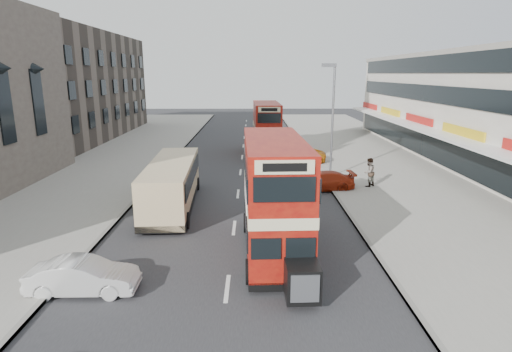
% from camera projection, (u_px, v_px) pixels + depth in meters
% --- Properties ---
extents(ground, '(160.00, 160.00, 0.00)m').
position_uv_depth(ground, '(224.00, 321.00, 12.93)').
color(ground, '#28282B').
rests_on(ground, ground).
extents(road_surface, '(12.00, 90.00, 0.01)m').
position_uv_depth(road_surface, '(240.00, 172.00, 32.35)').
color(road_surface, '#28282B').
rests_on(road_surface, ground).
extents(pavement_right, '(12.00, 90.00, 0.15)m').
position_uv_depth(pavement_right, '(395.00, 171.00, 32.44)').
color(pavement_right, gray).
rests_on(pavement_right, ground).
extents(pavement_left, '(12.00, 90.00, 0.15)m').
position_uv_depth(pavement_left, '(85.00, 172.00, 32.21)').
color(pavement_left, gray).
rests_on(pavement_left, ground).
extents(kerb_left, '(0.20, 90.00, 0.16)m').
position_uv_depth(kerb_left, '(162.00, 171.00, 32.27)').
color(kerb_left, gray).
rests_on(kerb_left, ground).
extents(kerb_right, '(0.20, 90.00, 0.16)m').
position_uv_depth(kerb_right, '(319.00, 171.00, 32.39)').
color(kerb_right, gray).
rests_on(kerb_right, ground).
extents(brick_terrace, '(14.00, 28.00, 12.00)m').
position_uv_depth(brick_terrace, '(54.00, 86.00, 48.18)').
color(brick_terrace, '#66594C').
rests_on(brick_terrace, ground).
extents(commercial_row, '(9.90, 46.20, 9.30)m').
position_uv_depth(commercial_row, '(490.00, 109.00, 33.35)').
color(commercial_row, beige).
rests_on(commercial_row, ground).
extents(street_lamp, '(1.00, 0.20, 8.12)m').
position_uv_depth(street_lamp, '(332.00, 112.00, 29.32)').
color(street_lamp, slate).
rests_on(street_lamp, ground).
extents(bus_main, '(2.60, 8.60, 4.72)m').
position_uv_depth(bus_main, '(275.00, 196.00, 17.32)').
color(bus_main, black).
rests_on(bus_main, ground).
extents(bus_second, '(2.51, 8.44, 4.63)m').
position_uv_depth(bus_second, '(267.00, 128.00, 39.29)').
color(bus_second, black).
rests_on(bus_second, ground).
extents(coach, '(2.84, 9.35, 2.45)m').
position_uv_depth(coach, '(172.00, 183.00, 23.61)').
color(coach, black).
rests_on(coach, ground).
extents(car_left_front, '(3.76, 1.35, 1.23)m').
position_uv_depth(car_left_front, '(83.00, 276.00, 14.45)').
color(car_left_front, silver).
rests_on(car_left_front, ground).
extents(car_right_a, '(4.35, 2.02, 1.23)m').
position_uv_depth(car_right_a, '(322.00, 181.00, 27.23)').
color(car_right_a, '#A32810').
rests_on(car_right_a, ground).
extents(car_right_b, '(4.87, 2.34, 1.34)m').
position_uv_depth(car_right_b, '(297.00, 155.00, 35.51)').
color(car_right_b, '#BE6C13').
rests_on(car_right_b, ground).
extents(pedestrian_near, '(0.86, 0.82, 1.93)m').
position_uv_depth(pedestrian_near, '(369.00, 172.00, 27.54)').
color(pedestrian_near, gray).
rests_on(pedestrian_near, pavement_right).
extents(cyclist, '(0.90, 2.01, 1.90)m').
position_uv_depth(cyclist, '(300.00, 160.00, 33.69)').
color(cyclist, gray).
rests_on(cyclist, ground).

